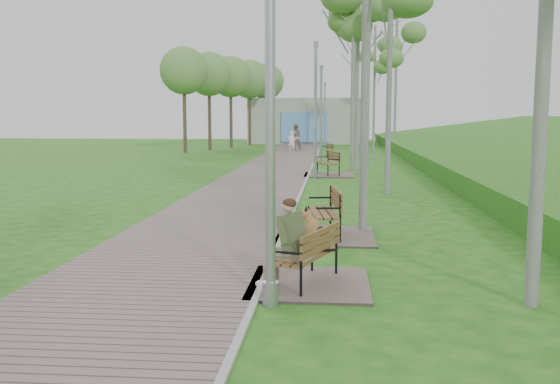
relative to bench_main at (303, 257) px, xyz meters
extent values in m
plane|color=#1B5614|center=(-0.62, -3.54, -0.44)|extent=(120.00, 120.00, 0.00)
cube|color=#74625E|center=(-2.37, 17.96, -0.42)|extent=(3.50, 67.00, 0.04)
cube|color=#999993|center=(-0.62, 17.96, -0.41)|extent=(0.10, 67.00, 0.05)
cube|color=#9E9E99|center=(-2.12, 47.46, 1.56)|extent=(10.00, 5.00, 4.00)
cube|color=#6094D7|center=(-2.12, 44.86, 1.06)|extent=(4.00, 0.20, 2.60)
cube|color=#74625E|center=(0.09, 0.05, -0.42)|extent=(1.80, 2.00, 0.04)
cube|color=brown|center=(0.04, 0.05, 0.01)|extent=(0.95, 1.56, 0.04)
cube|color=brown|center=(0.27, -0.04, 0.28)|extent=(0.57, 1.42, 0.33)
cube|color=#74625E|center=(0.28, 3.85, -0.42)|extent=(2.04, 2.27, 0.04)
cube|color=brown|center=(0.23, 3.85, 0.07)|extent=(0.72, 1.75, 0.05)
cube|color=brown|center=(0.50, 3.89, 0.38)|extent=(0.26, 1.70, 0.37)
cube|color=#74625E|center=(0.24, 17.29, -0.42)|extent=(2.06, 2.29, 0.04)
cube|color=brown|center=(0.19, 17.29, 0.08)|extent=(1.00, 1.79, 0.05)
cube|color=brown|center=(0.45, 17.38, 0.39)|extent=(0.55, 1.66, 0.38)
cube|color=#74625E|center=(0.05, 29.66, -0.42)|extent=(1.57, 1.74, 0.04)
cube|color=brown|center=(0.00, 29.66, -0.05)|extent=(0.77, 1.36, 0.03)
cube|color=brown|center=(0.20, 29.73, 0.19)|extent=(0.43, 1.25, 0.29)
cylinder|color=#979A9F|center=(-0.39, -1.04, -0.27)|extent=(0.22, 0.22, 0.33)
cylinder|color=#979A9F|center=(-0.39, -1.04, 2.35)|extent=(0.13, 0.13, 5.58)
cylinder|color=#979A9F|center=(-0.32, 16.24, -0.28)|extent=(0.21, 0.21, 0.32)
cylinder|color=#979A9F|center=(-0.32, 16.24, 2.21)|extent=(0.13, 0.13, 5.29)
cylinder|color=#979A9F|center=(-0.32, 16.24, 4.91)|extent=(0.19, 0.19, 0.26)
cylinder|color=#979A9F|center=(-0.24, 23.16, -0.29)|extent=(0.20, 0.20, 0.29)
cylinder|color=#979A9F|center=(-0.24, 23.16, 2.01)|extent=(0.12, 0.12, 4.90)
cylinder|color=#979A9F|center=(-0.24, 23.16, 4.51)|extent=(0.18, 0.18, 0.24)
cylinder|color=#979A9F|center=(-0.32, 41.79, -0.29)|extent=(0.20, 0.20, 0.30)
cylinder|color=#979A9F|center=(-0.32, 41.79, 2.06)|extent=(0.12, 0.12, 4.99)
cylinder|color=#979A9F|center=(-0.32, 41.79, 4.60)|extent=(0.18, 0.18, 0.25)
imported|color=white|center=(-2.44, 33.27, 0.29)|extent=(0.53, 0.35, 1.45)
imported|color=gray|center=(-2.33, 35.61, 0.52)|extent=(1.09, 0.94, 1.93)
cylinder|color=silver|center=(1.10, 4.47, 3.51)|extent=(0.19, 0.19, 7.90)
cylinder|color=silver|center=(2.17, 11.16, 4.03)|extent=(0.17, 0.17, 8.94)
cylinder|color=silver|center=(1.22, 18.34, 4.11)|extent=(0.19, 0.19, 9.09)
cylinder|color=silver|center=(1.47, 19.77, 3.80)|extent=(0.17, 0.17, 8.48)
ellipsoid|color=#618E44|center=(1.47, 19.77, 6.52)|extent=(2.51, 2.51, 3.73)
cylinder|color=silver|center=(2.71, 27.21, 3.36)|extent=(0.17, 0.17, 7.60)
ellipsoid|color=#618E44|center=(2.71, 27.21, 5.79)|extent=(2.41, 2.41, 3.34)
cylinder|color=silver|center=(1.86, 36.91, 4.53)|extent=(0.20, 0.20, 9.94)
ellipsoid|color=#618E44|center=(1.86, 36.91, 7.71)|extent=(2.94, 2.94, 4.37)
cylinder|color=silver|center=(5.14, 40.03, 4.60)|extent=(0.20, 0.20, 10.08)
ellipsoid|color=#618E44|center=(5.14, 40.03, 7.83)|extent=(2.89, 2.89, 4.44)
camera|label=1|loc=(0.44, -9.15, 2.13)|focal=40.00mm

